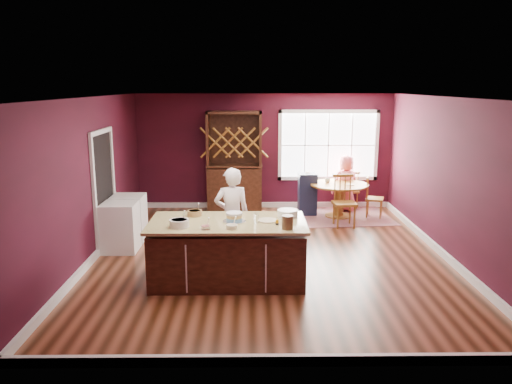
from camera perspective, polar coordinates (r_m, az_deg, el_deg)
room_shell at (r=8.37m, az=1.65°, el=1.51°), size 7.00×7.00×7.00m
window at (r=11.92m, az=8.25°, el=5.31°), size 2.36×0.10×1.66m
doorway at (r=9.40m, az=-16.92°, el=0.14°), size 0.08×1.26×2.13m
kitchen_island at (r=7.54m, az=-3.23°, el=-6.90°), size 2.32×1.21×0.92m
dining_table at (r=11.22m, az=9.47°, el=-0.15°), size 1.28×1.28×0.75m
baker at (r=8.20m, az=-2.78°, el=-2.69°), size 0.64×0.48×1.59m
layer_cake at (r=7.36m, az=-2.50°, el=-2.88°), size 0.34×0.34×0.14m
bowl_blue at (r=7.17m, az=-8.76°, el=-3.54°), size 0.28×0.28×0.11m
bowl_yellow at (r=7.74m, az=-7.03°, el=-2.41°), size 0.22×0.22×0.08m
bowl_pink at (r=7.02m, az=-5.79°, el=-4.05°), size 0.14×0.14×0.05m
bowl_olive at (r=7.01m, az=-2.78°, el=-3.99°), size 0.16×0.16×0.06m
drinking_glass at (r=7.28m, az=0.04°, el=-2.99°), size 0.08×0.08×0.15m
dinner_plate at (r=7.40m, az=1.34°, el=-3.27°), size 0.30×0.30×0.02m
white_tub at (r=7.65m, az=3.63°, el=-2.43°), size 0.31×0.31×0.11m
stoneware_crock at (r=6.99m, az=3.62°, el=-3.47°), size 0.16×0.16×0.19m
toy_figurine at (r=7.19m, az=2.43°, el=-3.47°), size 0.05×0.05×0.08m
rug at (r=11.34m, az=9.38°, el=-2.76°), size 2.38×1.91×0.01m
chair_east at (r=11.36m, az=13.41°, el=-0.54°), size 0.47×0.49×0.92m
chair_south at (r=10.46m, az=10.08°, el=-1.02°), size 0.49×0.47×1.09m
chair_north at (r=12.07m, az=10.62°, el=0.30°), size 0.44×0.42×0.91m
seated_woman at (r=11.74m, az=10.21°, el=0.98°), size 0.75×0.61×1.32m
high_chair at (r=11.35m, az=5.89°, el=-0.12°), size 0.41×0.41×0.99m
toddler at (r=11.40m, az=5.50°, el=1.56°), size 0.18×0.14×0.26m
table_plate at (r=11.09m, az=10.70°, el=0.83°), size 0.19×0.19×0.01m
table_cup at (r=11.25m, az=8.17°, el=1.29°), size 0.15×0.15×0.10m
hutch at (r=11.58m, az=-2.48°, el=3.51°), size 1.26×0.52×2.31m
washer at (r=9.15m, az=-15.25°, el=-3.89°), size 0.60×0.58×0.87m
dryer at (r=9.75m, az=-14.32°, el=-2.87°), size 0.59×0.58×0.86m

